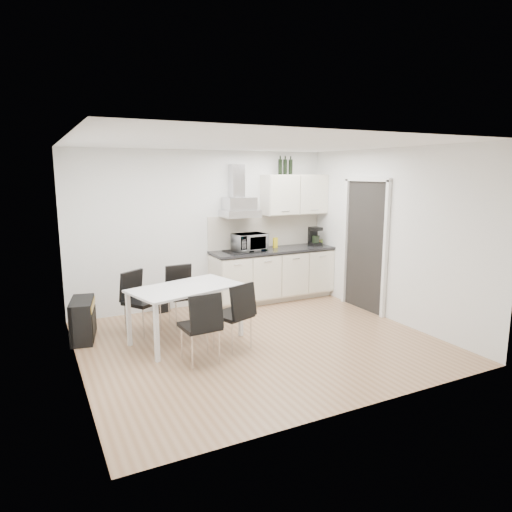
{
  "coord_description": "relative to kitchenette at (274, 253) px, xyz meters",
  "views": [
    {
      "loc": [
        -2.65,
        -5.18,
        2.25
      ],
      "look_at": [
        0.14,
        0.37,
        1.1
      ],
      "focal_mm": 32.0,
      "sensor_mm": 36.0,
      "label": 1
    }
  ],
  "objects": [
    {
      "name": "wall_right",
      "position": [
        1.06,
        -1.73,
        0.47
      ],
      "size": [
        0.1,
        4.0,
        2.6
      ],
      "primitive_type": "cube",
      "color": "white",
      "rests_on": "ground"
    },
    {
      "name": "chair_far_right",
      "position": [
        -1.87,
        -0.61,
        -0.39
      ],
      "size": [
        0.45,
        0.51,
        0.88
      ],
      "primitive_type": null,
      "rotation": [
        0.0,
        0.0,
        3.16
      ],
      "color": "black",
      "rests_on": "ground"
    },
    {
      "name": "chair_far_left",
      "position": [
        -2.49,
        -0.69,
        -0.39
      ],
      "size": [
        0.64,
        0.66,
        0.88
      ],
      "primitive_type": null,
      "rotation": [
        0.0,
        0.0,
        3.72
      ],
      "color": "black",
      "rests_on": "ground"
    },
    {
      "name": "wall_back",
      "position": [
        -1.19,
        0.27,
        0.47
      ],
      "size": [
        4.5,
        0.1,
        2.6
      ],
      "primitive_type": "cube",
      "color": "white",
      "rests_on": "ground"
    },
    {
      "name": "ceiling",
      "position": [
        -1.19,
        -1.73,
        1.77
      ],
      "size": [
        4.5,
        4.5,
        0.0
      ],
      "primitive_type": "plane",
      "color": "white",
      "rests_on": "wall_back"
    },
    {
      "name": "doorway",
      "position": [
        1.02,
        -1.18,
        0.22
      ],
      "size": [
        0.08,
        1.04,
        2.1
      ],
      "primitive_type": "cube",
      "color": "white",
      "rests_on": "ground"
    },
    {
      "name": "floor_speaker",
      "position": [
        -1.99,
        0.17,
        -0.66
      ],
      "size": [
        0.22,
        0.2,
        0.34
      ],
      "primitive_type": "cube",
      "rotation": [
        0.0,
        0.0,
        0.11
      ],
      "color": "black",
      "rests_on": "ground"
    },
    {
      "name": "dining_table",
      "position": [
        -2.04,
        -1.26,
        -0.16
      ],
      "size": [
        1.58,
        1.16,
        0.75
      ],
      "rotation": [
        0.0,
        0.0,
        0.27
      ],
      "color": "white",
      "rests_on": "ground"
    },
    {
      "name": "wall_left",
      "position": [
        -3.44,
        -1.73,
        0.47
      ],
      "size": [
        0.1,
        4.0,
        2.6
      ],
      "primitive_type": "cube",
      "color": "white",
      "rests_on": "ground"
    },
    {
      "name": "ground",
      "position": [
        -1.19,
        -1.73,
        -0.83
      ],
      "size": [
        4.5,
        4.5,
        0.0
      ],
      "primitive_type": "plane",
      "color": "#A6805E",
      "rests_on": "ground"
    },
    {
      "name": "chair_near_left",
      "position": [
        -2.12,
        -2.01,
        -0.39
      ],
      "size": [
        0.47,
        0.53,
        0.88
      ],
      "primitive_type": null,
      "rotation": [
        0.0,
        0.0,
        0.06
      ],
      "color": "black",
      "rests_on": "ground"
    },
    {
      "name": "wall_front",
      "position": [
        -1.19,
        -3.73,
        0.47
      ],
      "size": [
        4.5,
        0.1,
        2.6
      ],
      "primitive_type": "cube",
      "color": "white",
      "rests_on": "ground"
    },
    {
      "name": "guitar_amp",
      "position": [
        -3.28,
        -0.59,
        -0.55
      ],
      "size": [
        0.42,
        0.71,
        0.56
      ],
      "rotation": [
        0.0,
        0.0,
        -0.2
      ],
      "color": "black",
      "rests_on": "ground"
    },
    {
      "name": "chair_near_right",
      "position": [
        -1.6,
        -1.79,
        -0.39
      ],
      "size": [
        0.59,
        0.62,
        0.88
      ],
      "primitive_type": null,
      "rotation": [
        0.0,
        0.0,
        0.36
      ],
      "color": "black",
      "rests_on": "ground"
    },
    {
      "name": "kitchenette",
      "position": [
        0.0,
        0.0,
        0.0
      ],
      "size": [
        2.22,
        0.64,
        2.52
      ],
      "color": "beige",
      "rests_on": "ground"
    }
  ]
}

